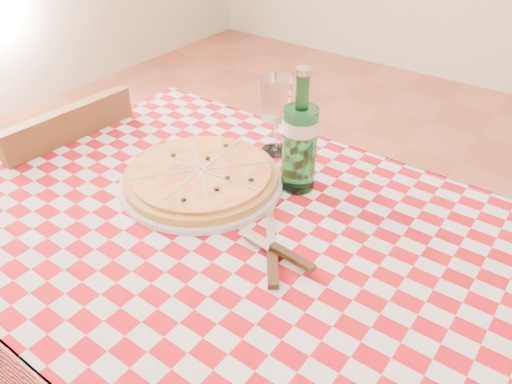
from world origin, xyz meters
TOP-DOWN VIEW (x-y plane):
  - dining_table at (0.00, 0.00)m, footprint 1.20×0.80m
  - tablecloth at (0.00, 0.00)m, footprint 1.30×0.90m
  - chair_far at (-0.71, 0.04)m, footprint 0.40×0.40m
  - pizza_plate at (-0.19, 0.08)m, footprint 0.41×0.41m
  - water_bottle at (-0.01, 0.21)m, footprint 0.10×0.10m
  - wine_glass at (-0.14, 0.31)m, footprint 0.08×0.08m
  - cutlery at (0.08, -0.02)m, footprint 0.31×0.29m

SIDE VIEW (x-z plane):
  - chair_far at x=-0.71m, z-range 0.06..0.91m
  - dining_table at x=0.00m, z-range 0.28..1.03m
  - tablecloth at x=0.00m, z-range 0.75..0.76m
  - cutlery at x=0.08m, z-range 0.76..0.79m
  - pizza_plate at x=-0.19m, z-range 0.76..0.81m
  - wine_glass at x=-0.14m, z-range 0.76..0.96m
  - water_bottle at x=-0.01m, z-range 0.76..1.04m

